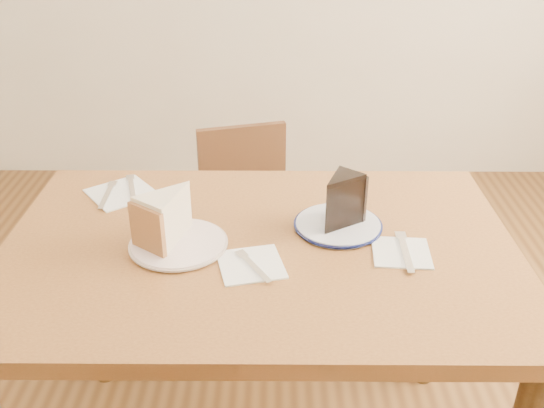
# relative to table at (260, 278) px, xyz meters

# --- Properties ---
(table) EXTENTS (1.20, 0.80, 0.75)m
(table) POSITION_rel_table_xyz_m (0.00, 0.00, 0.00)
(table) COLOR brown
(table) RESTS_ON ground
(chair_far) EXTENTS (0.46, 0.46, 0.75)m
(chair_far) POSITION_rel_table_xyz_m (-0.05, 0.65, -0.23)
(chair_far) COLOR #371E10
(chair_far) RESTS_ON ground
(plate_cream) EXTENTS (0.22, 0.22, 0.01)m
(plate_cream) POSITION_rel_table_xyz_m (-0.19, -0.01, 0.10)
(plate_cream) COLOR white
(plate_cream) RESTS_ON table
(plate_navy) EXTENTS (0.21, 0.21, 0.01)m
(plate_navy) POSITION_rel_table_xyz_m (0.19, 0.08, 0.10)
(plate_navy) COLOR silver
(plate_navy) RESTS_ON table
(carrot_cake) EXTENTS (0.16, 0.17, 0.11)m
(carrot_cake) POSITION_rel_table_xyz_m (-0.20, 0.01, 0.16)
(carrot_cake) COLOR beige
(carrot_cake) RESTS_ON plate_cream
(chocolate_cake) EXTENTS (0.13, 0.13, 0.12)m
(chocolate_cake) POSITION_rel_table_xyz_m (0.19, 0.06, 0.17)
(chocolate_cake) COLOR black
(chocolate_cake) RESTS_ON plate_navy
(napkin_cream) EXTENTS (0.17, 0.17, 0.00)m
(napkin_cream) POSITION_rel_table_xyz_m (-0.02, -0.09, 0.10)
(napkin_cream) COLOR white
(napkin_cream) RESTS_ON table
(napkin_navy) EXTENTS (0.14, 0.14, 0.00)m
(napkin_navy) POSITION_rel_table_xyz_m (0.32, -0.04, 0.10)
(napkin_navy) COLOR white
(napkin_navy) RESTS_ON table
(napkin_spare) EXTENTS (0.22, 0.22, 0.00)m
(napkin_spare) POSITION_rel_table_xyz_m (-0.38, 0.25, 0.10)
(napkin_spare) COLOR white
(napkin_spare) RESTS_ON table
(fork_cream) EXTENTS (0.08, 0.13, 0.00)m
(fork_cream) POSITION_rel_table_xyz_m (-0.01, -0.10, 0.10)
(fork_cream) COLOR silver
(fork_cream) RESTS_ON napkin_cream
(knife_navy) EXTENTS (0.02, 0.17, 0.00)m
(knife_navy) POSITION_rel_table_xyz_m (0.33, -0.04, 0.10)
(knife_navy) COLOR white
(knife_navy) RESTS_ON napkin_navy
(fork_spare) EXTENTS (0.05, 0.14, 0.00)m
(fork_spare) POSITION_rel_table_xyz_m (-0.36, 0.29, 0.10)
(fork_spare) COLOR silver
(fork_spare) RESTS_ON napkin_spare
(knife_spare) EXTENTS (0.02, 0.16, 0.00)m
(knife_spare) POSITION_rel_table_xyz_m (-0.41, 0.23, 0.10)
(knife_spare) COLOR silver
(knife_spare) RESTS_ON napkin_spare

